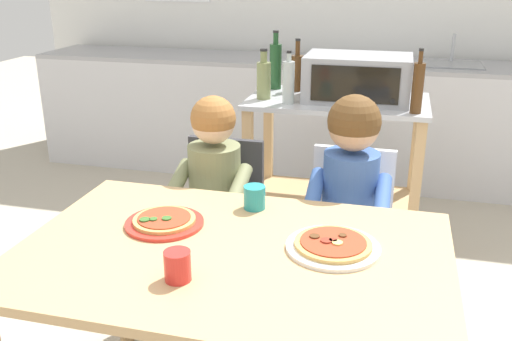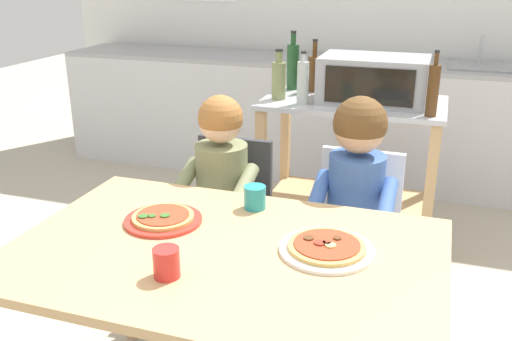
{
  "view_description": "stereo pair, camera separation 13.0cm",
  "coord_description": "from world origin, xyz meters",
  "px_view_note": "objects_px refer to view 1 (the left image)",
  "views": [
    {
      "loc": [
        0.45,
        -1.45,
        1.54
      ],
      "look_at": [
        0.0,
        0.3,
        0.87
      ],
      "focal_mm": 39.28,
      "sensor_mm": 36.0,
      "label": 1
    },
    {
      "loc": [
        0.57,
        -1.41,
        1.54
      ],
      "look_at": [
        0.0,
        0.3,
        0.87
      ],
      "focal_mm": 39.28,
      "sensor_mm": 36.0,
      "label": 2
    }
  ],
  "objects_px": {
    "bottle_tall_green_wine": "(276,65)",
    "toaster_oven": "(358,78)",
    "bottle_brown_beer": "(289,82)",
    "dining_chair_left": "(220,218)",
    "kitchen_island_cart": "(335,153)",
    "drinking_cup_teal": "(255,197)",
    "dining_chair_right": "(348,231)",
    "child_in_olive_shirt": "(210,190)",
    "bottle_dark_olive_oil": "(297,72)",
    "pizza_plate_white": "(333,245)",
    "pizza_plate_red_rimmed": "(164,221)",
    "dining_table": "(232,277)",
    "bottle_slim_sauce": "(418,87)",
    "child_in_blue_striped_shirt": "(349,194)",
    "drinking_cup_red": "(178,266)",
    "bottle_squat_spirits": "(264,79)"
  },
  "relations": [
    {
      "from": "bottle_tall_green_wine",
      "to": "toaster_oven",
      "type": "bearing_deg",
      "value": -20.89
    },
    {
      "from": "bottle_brown_beer",
      "to": "dining_chair_left",
      "type": "xyz_separation_m",
      "value": [
        -0.18,
        -0.59,
        -0.51
      ]
    },
    {
      "from": "kitchen_island_cart",
      "to": "drinking_cup_teal",
      "type": "bearing_deg",
      "value": -97.96
    },
    {
      "from": "toaster_oven",
      "to": "dining_chair_right",
      "type": "xyz_separation_m",
      "value": [
        0.05,
        -0.73,
        -0.51
      ]
    },
    {
      "from": "child_in_olive_shirt",
      "to": "toaster_oven",
      "type": "bearing_deg",
      "value": 59.35
    },
    {
      "from": "toaster_oven",
      "to": "bottle_tall_green_wine",
      "type": "distance_m",
      "value": 0.5
    },
    {
      "from": "bottle_dark_olive_oil",
      "to": "drinking_cup_teal",
      "type": "xyz_separation_m",
      "value": [
        0.09,
        -1.29,
        -0.21
      ]
    },
    {
      "from": "dining_chair_left",
      "to": "dining_chair_right",
      "type": "xyz_separation_m",
      "value": [
        0.57,
        0.01,
        0.0
      ]
    },
    {
      "from": "pizza_plate_white",
      "to": "pizza_plate_red_rimmed",
      "type": "bearing_deg",
      "value": 176.96
    },
    {
      "from": "dining_table",
      "to": "drinking_cup_teal",
      "type": "relative_size",
      "value": 15.78
    },
    {
      "from": "bottle_brown_beer",
      "to": "bottle_tall_green_wine",
      "type": "bearing_deg",
      "value": 112.94
    },
    {
      "from": "bottle_dark_olive_oil",
      "to": "dining_chair_left",
      "type": "bearing_deg",
      "value": -100.59
    },
    {
      "from": "toaster_oven",
      "to": "bottle_slim_sauce",
      "type": "bearing_deg",
      "value": -33.49
    },
    {
      "from": "child_in_olive_shirt",
      "to": "child_in_blue_striped_shirt",
      "type": "relative_size",
      "value": 0.97
    },
    {
      "from": "dining_chair_left",
      "to": "pizza_plate_red_rimmed",
      "type": "relative_size",
      "value": 3.09
    },
    {
      "from": "child_in_blue_striped_shirt",
      "to": "dining_table",
      "type": "bearing_deg",
      "value": -116.65
    },
    {
      "from": "bottle_brown_beer",
      "to": "child_in_olive_shirt",
      "type": "height_order",
      "value": "bottle_brown_beer"
    },
    {
      "from": "bottle_slim_sauce",
      "to": "child_in_olive_shirt",
      "type": "xyz_separation_m",
      "value": [
        -0.81,
        -0.67,
        -0.34
      ]
    },
    {
      "from": "dining_table",
      "to": "child_in_blue_striped_shirt",
      "type": "bearing_deg",
      "value": 63.35
    },
    {
      "from": "toaster_oven",
      "to": "bottle_dark_olive_oil",
      "type": "relative_size",
      "value": 1.86
    },
    {
      "from": "bottle_dark_olive_oil",
      "to": "child_in_blue_striped_shirt",
      "type": "relative_size",
      "value": 0.27
    },
    {
      "from": "toaster_oven",
      "to": "child_in_olive_shirt",
      "type": "height_order",
      "value": "toaster_oven"
    },
    {
      "from": "kitchen_island_cart",
      "to": "child_in_olive_shirt",
      "type": "relative_size",
      "value": 0.91
    },
    {
      "from": "bottle_tall_green_wine",
      "to": "pizza_plate_red_rimmed",
      "type": "relative_size",
      "value": 1.23
    },
    {
      "from": "kitchen_island_cart",
      "to": "dining_chair_left",
      "type": "distance_m",
      "value": 0.86
    },
    {
      "from": "bottle_brown_beer",
      "to": "drinking_cup_teal",
      "type": "relative_size",
      "value": 3.18
    },
    {
      "from": "dining_chair_right",
      "to": "child_in_blue_striped_shirt",
      "type": "xyz_separation_m",
      "value": [
        -0.0,
        -0.11,
        0.22
      ]
    },
    {
      "from": "drinking_cup_red",
      "to": "drinking_cup_teal",
      "type": "bearing_deg",
      "value": 80.81
    },
    {
      "from": "bottle_brown_beer",
      "to": "child_in_blue_striped_shirt",
      "type": "relative_size",
      "value": 0.25
    },
    {
      "from": "bottle_dark_olive_oil",
      "to": "dining_chair_right",
      "type": "distance_m",
      "value": 1.1
    },
    {
      "from": "kitchen_island_cart",
      "to": "bottle_squat_spirits",
      "type": "distance_m",
      "value": 0.56
    },
    {
      "from": "kitchen_island_cart",
      "to": "toaster_oven",
      "type": "height_order",
      "value": "toaster_oven"
    },
    {
      "from": "bottle_tall_green_wine",
      "to": "dining_chair_left",
      "type": "relative_size",
      "value": 0.4
    },
    {
      "from": "bottle_squat_spirits",
      "to": "drinking_cup_teal",
      "type": "xyz_separation_m",
      "value": [
        0.22,
        -1.04,
        -0.21
      ]
    },
    {
      "from": "pizza_plate_white",
      "to": "bottle_tall_green_wine",
      "type": "bearing_deg",
      "value": 108.79
    },
    {
      "from": "bottle_squat_spirits",
      "to": "pizza_plate_white",
      "type": "relative_size",
      "value": 0.9
    },
    {
      "from": "bottle_dark_olive_oil",
      "to": "dining_table",
      "type": "distance_m",
      "value": 1.64
    },
    {
      "from": "bottle_slim_sauce",
      "to": "pizza_plate_red_rimmed",
      "type": "bearing_deg",
      "value": -125.29
    },
    {
      "from": "toaster_oven",
      "to": "dining_chair_left",
      "type": "relative_size",
      "value": 0.65
    },
    {
      "from": "dining_table",
      "to": "drinking_cup_teal",
      "type": "xyz_separation_m",
      "value": [
        -0.01,
        0.32,
        0.14
      ]
    },
    {
      "from": "child_in_blue_striped_shirt",
      "to": "drinking_cup_red",
      "type": "relative_size",
      "value": 12.29
    },
    {
      "from": "pizza_plate_red_rimmed",
      "to": "kitchen_island_cart",
      "type": "bearing_deg",
      "value": 72.75
    },
    {
      "from": "bottle_dark_olive_oil",
      "to": "dining_chair_left",
      "type": "height_order",
      "value": "bottle_dark_olive_oil"
    },
    {
      "from": "bottle_tall_green_wine",
      "to": "child_in_olive_shirt",
      "type": "distance_m",
      "value": 1.1
    },
    {
      "from": "bottle_dark_olive_oil",
      "to": "dining_table",
      "type": "relative_size",
      "value": 0.22
    },
    {
      "from": "kitchen_island_cart",
      "to": "bottle_dark_olive_oil",
      "type": "distance_m",
      "value": 0.5
    },
    {
      "from": "bottle_brown_beer",
      "to": "drinking_cup_teal",
      "type": "height_order",
      "value": "bottle_brown_beer"
    },
    {
      "from": "dining_table",
      "to": "bottle_tall_green_wine",
      "type": "bearing_deg",
      "value": 97.94
    },
    {
      "from": "pizza_plate_red_rimmed",
      "to": "drinking_cup_red",
      "type": "xyz_separation_m",
      "value": [
        0.17,
        -0.31,
        0.03
      ]
    },
    {
      "from": "bottle_dark_olive_oil",
      "to": "drinking_cup_teal",
      "type": "bearing_deg",
      "value": -86.04
    }
  ]
}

